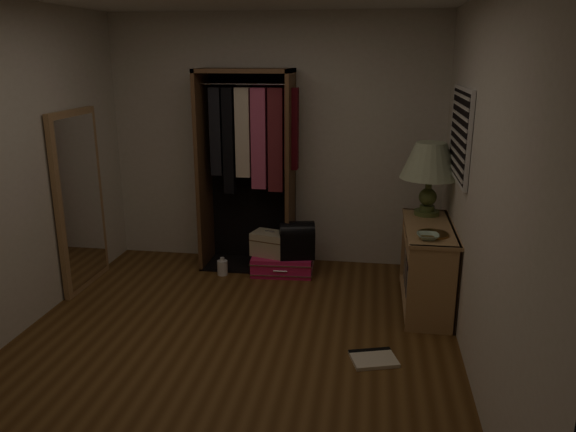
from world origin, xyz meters
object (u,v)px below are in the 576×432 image
Objects in this scene: black_bag at (297,239)px; table_lamp at (430,162)px; console_bookshelf at (426,263)px; open_wardrobe at (250,153)px; train_case at (270,243)px; floor_mirror at (80,201)px; pink_suitcase at (283,263)px; white_jug at (222,267)px.

black_bag is 1.52m from table_lamp.
open_wardrobe reaches higher than console_bookshelf.
table_lamp is at bearing 7.61° from train_case.
floor_mirror reaches higher than black_bag.
train_case is at bearing 161.65° from black_bag.
table_lamp is (1.40, -0.24, 1.15)m from pink_suitcase.
table_lamp is (0.00, 0.32, 0.85)m from console_bookshelf.
black_bag is (0.52, -0.22, -0.82)m from open_wardrobe.
train_case is 1.05× the size of black_bag.
console_bookshelf is 1.70× the size of pink_suitcase.
open_wardrobe is 1.81m from table_lamp.
table_lamp is (1.76, -0.41, 0.04)m from open_wardrobe.
floor_mirror is 1.89m from train_case.
train_case is (0.24, -0.19, -0.89)m from open_wardrobe.
black_bag reaches higher than white_jug.
black_bag is 0.58× the size of table_lamp.
open_wardrobe is at bearing 27.44° from floor_mirror.
white_jug is (-1.99, 0.39, -0.31)m from console_bookshelf.
table_lamp reaches higher than console_bookshelf.
white_jug is at bearing 175.88° from black_bag.
pink_suitcase is at bearing 148.70° from black_bag.
console_bookshelf is at bearing -10.97° from white_jug.
pink_suitcase is 0.98× the size of table_lamp.
floor_mirror is 2.59× the size of pink_suitcase.
white_jug is (-1.99, 0.07, -1.16)m from table_lamp.
console_bookshelf is 1.66× the size of table_lamp.
floor_mirror is 3.29m from table_lamp.
pink_suitcase is at bearing -25.01° from open_wardrobe.
floor_mirror is 9.11× the size of white_jug.
console_bookshelf reaches higher than white_jug.
open_wardrobe is 0.94m from train_case.
black_bag is 2.09× the size of white_jug.
floor_mirror is at bearing -152.56° from open_wardrobe.
console_bookshelf reaches higher than train_case.
console_bookshelf is at bearing -34.89° from black_bag.
black_bag is (2.00, 0.55, -0.46)m from floor_mirror.
table_lamp is 3.61× the size of white_jug.
black_bag reaches higher than train_case.
black_bag is at bearing 157.94° from console_bookshelf.
white_jug is at bearing -147.65° from train_case.
pink_suitcase is at bearing 15.66° from white_jug.
pink_suitcase is 1.60× the size of train_case.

